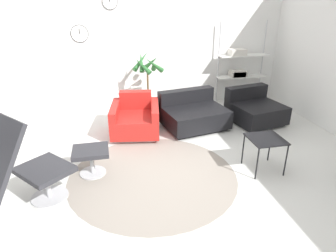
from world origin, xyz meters
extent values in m
plane|color=silver|center=(0.00, 0.00, 0.00)|extent=(12.00, 12.00, 0.00)
cube|color=white|center=(0.00, 2.80, 1.40)|extent=(12.00, 0.06, 2.80)
cylinder|color=black|center=(-1.20, 2.76, 1.58)|extent=(0.34, 0.01, 0.34)
cylinder|color=white|center=(-1.20, 2.76, 1.58)|extent=(0.32, 0.02, 0.32)
cube|color=black|center=(-1.20, 2.74, 1.63)|extent=(0.01, 0.01, 0.10)
cylinder|color=black|center=(-0.57, 2.76, 2.16)|extent=(0.29, 0.01, 0.29)
cylinder|color=white|center=(-0.57, 2.76, 2.16)|extent=(0.28, 0.02, 0.28)
cylinder|color=gray|center=(-0.26, -0.10, 0.00)|extent=(2.30, 2.30, 0.01)
cylinder|color=#BCBCC1|center=(-1.58, -0.30, 0.01)|extent=(0.62, 0.62, 0.02)
cylinder|color=#BCBCC1|center=(-1.58, -0.30, 0.19)|extent=(0.06, 0.06, 0.34)
cube|color=#2D2D33|center=(-1.58, -0.30, 0.40)|extent=(0.77, 0.78, 0.06)
cylinder|color=#BCBCC1|center=(-1.06, 0.14, 0.01)|extent=(0.36, 0.36, 0.02)
cylinder|color=#BCBCC1|center=(-1.06, 0.14, 0.17)|extent=(0.05, 0.05, 0.30)
cube|color=#2D2D33|center=(-1.06, 0.14, 0.35)|extent=(0.48, 0.41, 0.06)
cube|color=silver|center=(-0.33, 1.30, 0.03)|extent=(0.77, 0.81, 0.06)
cube|color=red|center=(-0.33, 1.30, 0.22)|extent=(0.71, 0.94, 0.31)
cube|color=red|center=(-0.27, 1.64, 0.53)|extent=(0.60, 0.27, 0.32)
cube|color=red|center=(0.02, 1.24, 0.30)|extent=(0.26, 0.87, 0.49)
cube|color=red|center=(-0.67, 1.35, 0.30)|extent=(0.26, 0.87, 0.49)
cube|color=black|center=(0.77, 1.37, 0.03)|extent=(1.12, 0.94, 0.05)
cube|color=black|center=(0.77, 1.37, 0.21)|extent=(1.26, 1.10, 0.33)
cube|color=black|center=(0.70, 1.72, 0.51)|extent=(1.12, 0.41, 0.26)
cube|color=black|center=(2.00, 1.34, 0.03)|extent=(0.93, 0.90, 0.05)
cube|color=black|center=(2.00, 1.34, 0.21)|extent=(1.04, 1.05, 0.33)
cube|color=black|center=(1.94, 1.69, 0.51)|extent=(0.91, 0.36, 0.26)
cube|color=black|center=(1.29, -0.26, 0.48)|extent=(0.46, 0.46, 0.02)
cylinder|color=black|center=(1.08, -0.47, 0.24)|extent=(0.02, 0.02, 0.47)
cylinder|color=black|center=(1.50, -0.47, 0.24)|extent=(0.02, 0.02, 0.47)
cylinder|color=black|center=(1.08, -0.05, 0.24)|extent=(0.02, 0.02, 0.47)
cylinder|color=black|center=(1.50, -0.05, 0.24)|extent=(0.02, 0.02, 0.47)
cylinder|color=brown|center=(0.06, 2.34, 0.13)|extent=(0.29, 0.29, 0.26)
cylinder|color=#382819|center=(0.06, 2.34, 0.25)|extent=(0.26, 0.26, 0.02)
cylinder|color=brown|center=(0.06, 2.34, 0.58)|extent=(0.04, 0.04, 0.63)
cone|color=#2D6B33|center=(0.18, 2.31, 0.99)|extent=(0.16, 0.32, 0.27)
cone|color=#2D6B33|center=(0.15, 2.46, 1.02)|extent=(0.35, 0.30, 0.32)
cone|color=#2D6B33|center=(-0.04, 2.49, 1.06)|extent=(0.42, 0.33, 0.40)
cone|color=#2D6B33|center=(-0.05, 2.34, 1.06)|extent=(0.12, 0.32, 0.39)
cone|color=#2D6B33|center=(-0.05, 2.21, 1.02)|extent=(0.37, 0.34, 0.33)
cone|color=#2D6B33|center=(0.17, 2.17, 1.04)|extent=(0.44, 0.33, 0.37)
cylinder|color=#BCBCC1|center=(1.69, 2.65, 0.89)|extent=(0.03, 0.03, 1.79)
cylinder|color=#BCBCC1|center=(2.75, 2.65, 0.89)|extent=(0.03, 0.03, 1.79)
cube|color=white|center=(2.22, 2.53, 0.61)|extent=(1.12, 0.28, 0.02)
cube|color=white|center=(2.22, 2.53, 1.07)|extent=(1.12, 0.28, 0.02)
cube|color=beige|center=(2.11, 2.52, 0.69)|extent=(0.29, 0.24, 0.14)
cube|color=silver|center=(2.05, 2.52, 1.15)|extent=(0.36, 0.24, 0.13)
cube|color=#B7B2A8|center=(2.12, 2.52, 0.67)|extent=(0.37, 0.24, 0.11)
camera|label=1|loc=(-0.80, -3.56, 2.28)|focal=32.00mm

